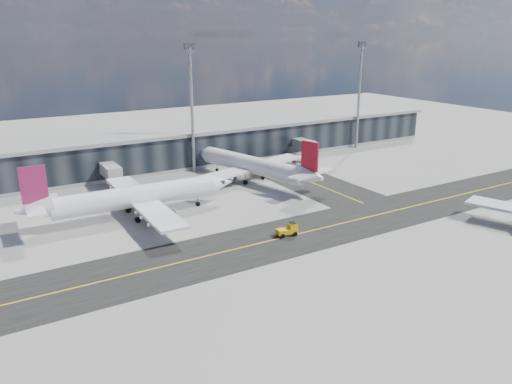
{
  "coord_description": "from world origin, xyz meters",
  "views": [
    {
      "loc": [
        -45.73,
        -56.29,
        30.67
      ],
      "look_at": [
        -4.01,
        13.17,
        5.0
      ],
      "focal_mm": 35.0,
      "sensor_mm": 36.0,
      "label": 1
    }
  ],
  "objects_px": {
    "airliner_redtail": "(253,165)",
    "baggage_tug": "(289,229)",
    "service_van": "(296,158)",
    "airliner_af": "(134,197)"
  },
  "relations": [
    {
      "from": "service_van",
      "to": "airliner_af",
      "type": "bearing_deg",
      "value": -161.1
    },
    {
      "from": "airliner_redtail",
      "to": "service_van",
      "type": "relative_size",
      "value": 7.14
    },
    {
      "from": "airliner_redtail",
      "to": "baggage_tug",
      "type": "xyz_separation_m",
      "value": [
        -10.73,
        -29.17,
        -2.62
      ]
    },
    {
      "from": "baggage_tug",
      "to": "service_van",
      "type": "relative_size",
      "value": 0.68
    },
    {
      "from": "airliner_redtail",
      "to": "service_van",
      "type": "distance_m",
      "value": 21.73
    },
    {
      "from": "baggage_tug",
      "to": "service_van",
      "type": "xyz_separation_m",
      "value": [
        29.53,
        39.68,
        -0.32
      ]
    },
    {
      "from": "airliner_redtail",
      "to": "baggage_tug",
      "type": "relative_size",
      "value": 10.54
    },
    {
      "from": "airliner_redtail",
      "to": "airliner_af",
      "type": "bearing_deg",
      "value": -179.08
    },
    {
      "from": "airliner_af",
      "to": "baggage_tug",
      "type": "distance_m",
      "value": 27.86
    },
    {
      "from": "baggage_tug",
      "to": "service_van",
      "type": "height_order",
      "value": "baggage_tug"
    }
  ]
}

